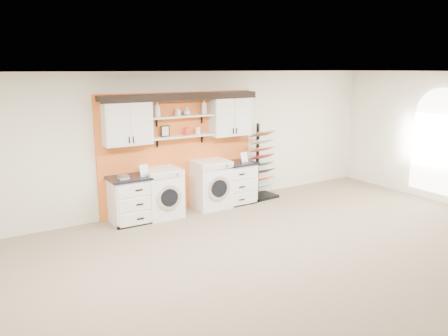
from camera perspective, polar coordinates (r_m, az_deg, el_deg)
floor at (r=6.22m, az=11.20°, el=-14.72°), size 10.00×10.00×0.00m
ceiling at (r=5.52m, az=12.48°, el=12.03°), size 10.00×10.00×0.00m
wall_back at (r=8.97m, az=-6.00°, el=3.48°), size 10.00×0.00×10.00m
accent_panel at (r=8.97m, az=-5.88°, el=2.19°), size 3.40×0.07×2.40m
upper_cabinet_left at (r=8.28m, az=-12.54°, el=5.82°), size 0.90×0.35×0.84m
upper_cabinet_right at (r=9.27m, az=0.83°, el=6.85°), size 0.90×0.35×0.84m
shelf_lower at (r=8.77m, az=-5.45°, el=4.14°), size 1.32×0.28×0.03m
shelf_upper at (r=8.72m, az=-5.51°, el=6.74°), size 1.32×0.28×0.03m
crown_molding at (r=8.70m, az=-5.60°, el=9.35°), size 3.30×0.41×0.13m
window_arched at (r=10.44m, az=26.06°, el=3.48°), size 0.06×1.10×2.25m
picture_frame at (r=8.65m, az=-7.70°, el=4.80°), size 0.18×0.02×0.22m
canister_red at (r=8.80m, az=-4.88°, el=4.81°), size 0.11×0.11×0.16m
canister_cream at (r=8.92m, az=-3.44°, el=4.87°), size 0.10×0.10×0.14m
base_cabinet_left at (r=8.43m, az=-11.72°, el=-4.00°), size 0.91×0.66×0.89m
base_cabinet_right at (r=9.40m, az=1.30°, el=-1.94°), size 0.92×0.66×0.90m
washer at (r=8.62m, az=-8.10°, el=-3.21°), size 0.69×0.71×0.97m
dryer at (r=9.09m, az=-1.75°, el=-2.11°), size 0.72×0.71×1.01m
sample_rack at (r=9.84m, az=4.95°, el=-0.83°), size 0.64×0.55×1.66m
soap_bottle_a at (r=8.49m, az=-8.70°, el=7.59°), size 0.15×0.15×0.30m
soap_bottle_b at (r=8.67m, az=-6.08°, el=7.38°), size 0.10×0.10×0.18m
soap_bottle_c at (r=8.76m, az=-4.86°, el=7.42°), size 0.18×0.18×0.16m
soap_bottle_d at (r=8.93m, az=-2.64°, el=8.01°), size 0.16×0.16×0.31m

